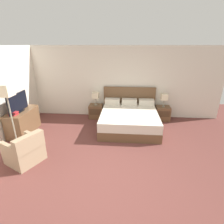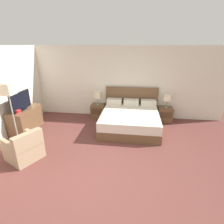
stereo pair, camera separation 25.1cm
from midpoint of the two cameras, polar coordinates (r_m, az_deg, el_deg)
ground_plane at (r=3.80m, az=-1.01°, el=-21.53°), size 10.51×10.51×0.00m
wall_back at (r=6.44m, az=3.76°, el=9.51°), size 7.39×0.06×2.56m
wall_left at (r=5.67m, az=-31.63°, el=4.77°), size 0.06×5.30×2.56m
bed at (r=5.76m, az=7.16°, el=-2.20°), size 1.88×1.97×1.15m
nightstand_left at (r=6.54m, az=-3.45°, el=0.33°), size 0.50×0.42×0.50m
nightstand_right at (r=6.54m, az=17.97°, el=-0.72°), size 0.50×0.42×0.50m
table_lamp_left at (r=6.35m, az=-3.57°, el=5.44°), size 0.22×0.22×0.47m
table_lamp_right at (r=6.35m, az=18.58°, el=4.36°), size 0.22×0.22×0.47m
dresser at (r=6.07m, az=-25.31°, el=-2.23°), size 0.53×1.16×0.73m
tv at (r=5.81m, az=-26.61°, el=3.09°), size 0.18×0.91×0.55m
book_red_cover at (r=5.69m, az=-27.77°, el=-0.13°), size 0.23×0.21×0.04m
book_blue_cover at (r=5.68m, az=-27.89°, el=0.16°), size 0.19×0.16×0.03m
book_small_top at (r=5.66m, az=-27.80°, el=0.45°), size 0.25×0.17×0.04m
armchair_by_window at (r=4.64m, az=-25.27°, el=-10.73°), size 0.92×0.92×0.76m
floor_lamp at (r=4.98m, az=-29.49°, el=5.03°), size 0.30×0.30×1.71m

